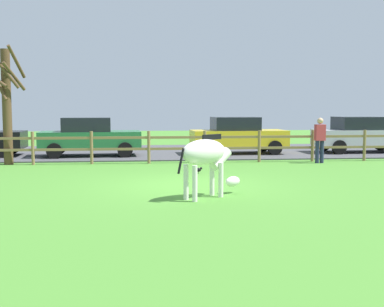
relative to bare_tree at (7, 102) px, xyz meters
name	(u,v)px	position (x,y,z in m)	size (l,w,h in m)	color
ground_plane	(185,185)	(5.78, -5.17, -2.19)	(60.00, 60.00, 0.00)	#47842D
parking_asphalt	(166,152)	(5.78, 4.13, -2.17)	(28.00, 7.40, 0.05)	#47474C
paddock_fence	(149,145)	(4.93, -0.17, -1.52)	(20.41, 0.11, 1.17)	olive
bare_tree	(7,102)	(0.00, 0.00, 0.00)	(1.28, 0.98, 4.12)	#513A23
zebra	(207,157)	(6.07, -7.05, -1.26)	(1.64, 1.34, 1.41)	white
crow_on_grass	(199,170)	(6.38, -3.10, -2.06)	(0.21, 0.10, 0.20)	black
parked_car_yellow	(238,135)	(8.75, 2.72, -1.35)	(4.05, 1.98, 1.56)	yellow
parked_car_silver	(360,134)	(14.24, 2.75, -1.35)	(4.01, 1.90, 1.56)	#B7BABF
parked_car_green	(90,136)	(2.58, 2.33, -1.35)	(4.10, 2.09, 1.56)	#236B38
visitor_near_fence	(320,138)	(11.08, -0.72, -1.28)	(0.37, 0.24, 1.64)	#232847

